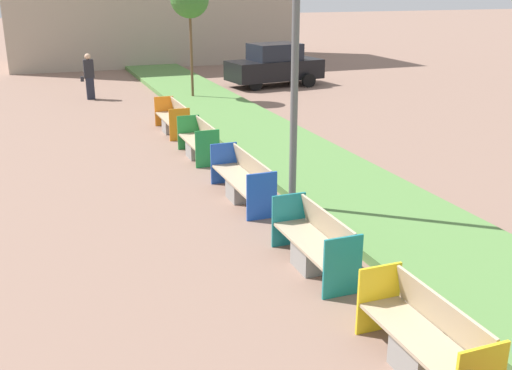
# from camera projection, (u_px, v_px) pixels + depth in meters

# --- Properties ---
(planter_grass_strip) EXTENTS (2.80, 120.00, 0.18)m
(planter_grass_strip) POSITION_uv_depth(u_px,v_px,m) (351.00, 192.00, 12.92)
(planter_grass_strip) COLOR #568442
(planter_grass_strip) RESTS_ON ground
(bench_yellow_frame) EXTENTS (0.65, 1.96, 0.94)m
(bench_yellow_frame) POSITION_uv_depth(u_px,v_px,m) (424.00, 344.00, 6.98)
(bench_yellow_frame) COLOR gray
(bench_yellow_frame) RESTS_ON ground
(bench_teal_frame) EXTENTS (0.65, 1.99, 0.94)m
(bench_teal_frame) POSITION_uv_depth(u_px,v_px,m) (315.00, 247.00, 9.55)
(bench_teal_frame) COLOR gray
(bench_teal_frame) RESTS_ON ground
(bench_blue_frame) EXTENTS (0.65, 2.43, 0.94)m
(bench_blue_frame) POSITION_uv_depth(u_px,v_px,m) (243.00, 182.00, 12.62)
(bench_blue_frame) COLOR gray
(bench_blue_frame) RESTS_ON ground
(bench_green_frame) EXTENTS (0.65, 1.90, 0.94)m
(bench_green_frame) POSITION_uv_depth(u_px,v_px,m) (199.00, 144.00, 15.69)
(bench_green_frame) COLOR gray
(bench_green_frame) RESTS_ON ground
(bench_orange_frame) EXTENTS (0.65, 2.12, 0.94)m
(bench_orange_frame) POSITION_uv_depth(u_px,v_px,m) (173.00, 121.00, 18.33)
(bench_orange_frame) COLOR gray
(bench_orange_frame) RESTS_ON ground
(pedestrian_walking) EXTENTS (0.53, 0.24, 1.79)m
(pedestrian_walking) POSITION_uv_depth(u_px,v_px,m) (89.00, 76.00, 23.43)
(pedestrian_walking) COLOR #232633
(pedestrian_walking) RESTS_ON ground
(parked_car_distant) EXTENTS (4.40, 2.32, 1.86)m
(parked_car_distant) POSITION_uv_depth(u_px,v_px,m) (275.00, 65.00, 26.54)
(parked_car_distant) COLOR black
(parked_car_distant) RESTS_ON ground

